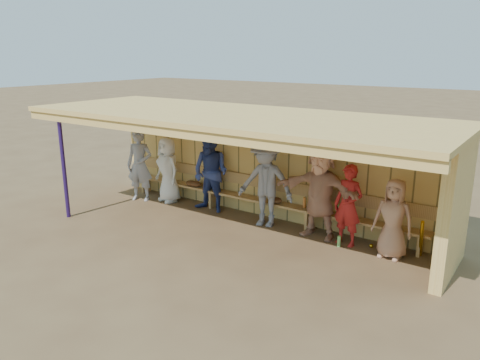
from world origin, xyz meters
name	(u,v)px	position (x,y,z in m)	size (l,w,h in m)	color
ground	(231,231)	(0.00, 0.00, 0.00)	(90.00, 90.00, 0.00)	brown
player_a	(140,165)	(-3.18, 0.48, 0.91)	(0.66, 0.44, 1.82)	#9799A0
player_b	(168,170)	(-2.53, 0.81, 0.82)	(0.80, 0.52, 1.64)	white
player_c	(211,173)	(-1.16, 0.81, 0.95)	(0.92, 0.72, 1.90)	navy
player_e	(266,183)	(0.40, 0.74, 0.96)	(1.24, 0.72, 1.93)	gray
player_f	(320,191)	(1.63, 0.81, 0.96)	(1.79, 0.57, 1.93)	tan
player_g	(348,205)	(2.27, 0.75, 0.81)	(0.59, 0.39, 1.61)	#AB1E1B
player_h	(393,219)	(3.18, 0.65, 0.75)	(0.73, 0.48, 1.50)	tan
dugout_structure	(264,150)	(0.39, 0.69, 1.69)	(8.80, 3.20, 2.50)	#E0B55F
bench	(259,195)	(0.00, 1.12, 0.53)	(7.60, 0.34, 0.93)	tan
dugout_equipment	(244,195)	(-0.32, 0.99, 0.49)	(5.81, 0.62, 0.80)	gold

